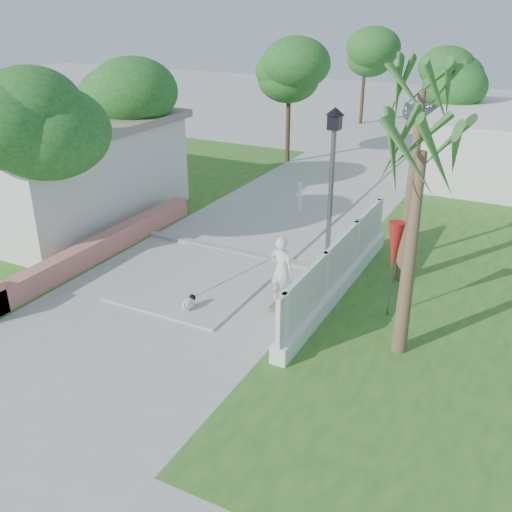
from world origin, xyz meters
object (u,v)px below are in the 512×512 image
Objects in this scene: bollard at (300,196)px; patio_umbrella at (394,248)px; skateboarder at (243,276)px; dog at (189,303)px; parked_car at (437,109)px; street_lamp at (331,192)px.

bollard is 7.25m from patio_umbrella.
bollard is at bearing -70.22° from skateboarder.
dog is 0.14× the size of parked_car.
parked_car reaches higher than bollard.
patio_umbrella is 3.52m from skateboarder.
street_lamp is 8.19× the size of dog.
patio_umbrella reaches higher than dog.
street_lamp is 1.12× the size of parked_car.
bollard is 6.74m from skateboarder.
bollard is (-2.70, 4.50, -1.84)m from street_lamp.
patio_umbrella is at bearing -153.36° from skateboarder.
patio_umbrella is 4.24× the size of dog.
skateboarder is at bearing -161.27° from patio_umbrella.
bollard is at bearing 120.96° from street_lamp.
dog is (0.41, -7.43, -0.38)m from bollard.
parked_car is at bearing -80.70° from skateboarder.
street_lamp reaches higher than bollard.
bollard is 0.47× the size of patio_umbrella.
parked_car is (-0.62, 25.61, -0.07)m from skateboarder.
skateboarder is at bearing 165.43° from parked_car.
dog is (-4.19, -1.93, -1.49)m from patio_umbrella.
bollard is at bearing 90.77° from dog.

